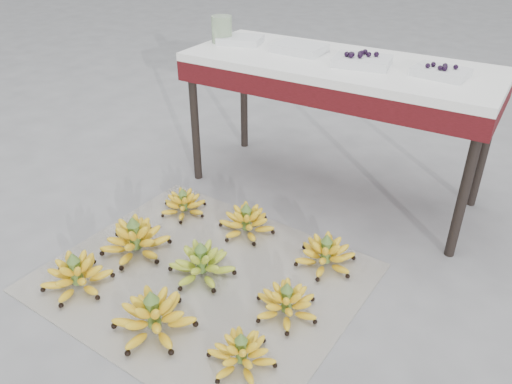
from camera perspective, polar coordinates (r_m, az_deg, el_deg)
The scene contains 17 objects.
ground at distance 2.14m, azimuth -3.97°, elevation -9.78°, with size 60.00×60.00×0.00m, color slate.
newspaper_mat at distance 2.15m, azimuth -6.05°, elevation -9.67°, with size 1.25×1.05×0.01m, color white.
bunch_front_left at distance 2.18m, azimuth -19.81°, elevation -8.92°, with size 0.37×0.37×0.17m.
bunch_front_center at distance 1.91m, azimuth -11.61°, elevation -13.77°, with size 0.34×0.34×0.19m.
bunch_front_right at distance 1.78m, azimuth -1.68°, elevation -17.95°, with size 0.25×0.25×0.14m.
bunch_mid_left at distance 2.30m, azimuth -13.64°, elevation -5.32°, with size 0.37×0.37×0.19m.
bunch_mid_center at distance 2.12m, azimuth -6.22°, elevation -8.12°, with size 0.36×0.36×0.17m.
bunch_mid_right at distance 1.94m, azimuth 3.49°, elevation -12.54°, with size 0.33×0.33×0.15m.
bunch_back_left at distance 2.54m, azimuth -8.28°, elevation -1.39°, with size 0.25×0.25×0.14m.
bunch_back_center at distance 2.37m, azimuth -1.10°, elevation -3.45°, with size 0.28×0.28×0.16m.
bunch_back_right at distance 2.19m, azimuth 7.96°, elevation -7.07°, with size 0.35×0.35×0.16m.
vendor_table at distance 2.51m, azimuth 9.35°, elevation 12.85°, with size 1.50×0.60×0.72m.
tray_far_left at distance 2.76m, azimuth -1.80°, elevation 17.00°, with size 0.26×0.21×0.04m.
tray_left at distance 2.60m, azimuth 4.98°, elevation 16.07°, with size 0.26×0.19×0.04m.
tray_right at distance 2.41m, azimuth 12.02°, elevation 14.48°, with size 0.28×0.22×0.06m.
tray_far_right at distance 2.35m, azimuth 20.37°, elevation 12.76°, with size 0.24×0.19×0.06m.
glass_jar at distance 2.77m, azimuth -3.93°, elevation 18.06°, with size 0.11×0.11×0.14m, color beige.
Camera 1 is at (0.96, -1.32, 1.39)m, focal length 35.00 mm.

